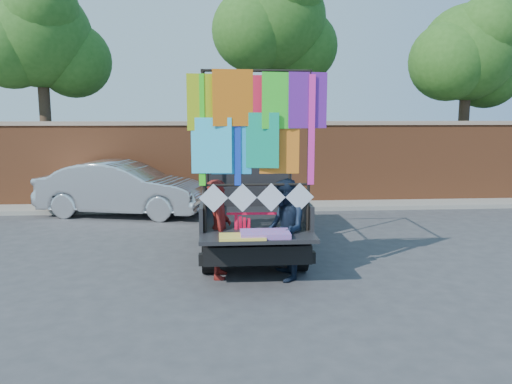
{
  "coord_description": "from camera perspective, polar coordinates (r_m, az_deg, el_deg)",
  "views": [
    {
      "loc": [
        -0.91,
        -8.55,
        2.86
      ],
      "look_at": [
        -0.27,
        0.15,
        1.47
      ],
      "focal_mm": 35.0,
      "sensor_mm": 36.0,
      "label": 1
    }
  ],
  "objects": [
    {
      "name": "tree_right",
      "position": [
        18.77,
        23.21,
        14.09
      ],
      "size": [
        4.2,
        3.3,
        6.62
      ],
      "color": "#38281C",
      "rests_on": "ground"
    },
    {
      "name": "streamer_bundle",
      "position": [
        8.6,
        -1.12,
        -3.64
      ],
      "size": [
        0.86,
        0.08,
        0.6
      ],
      "color": "red",
      "rests_on": "ground"
    },
    {
      "name": "tree_left",
      "position": [
        17.72,
        -23.43,
        15.61
      ],
      "size": [
        4.2,
        3.3,
        7.05
      ],
      "color": "#38281C",
      "rests_on": "ground"
    },
    {
      "name": "sedan",
      "position": [
        14.52,
        -15.0,
        0.41
      ],
      "size": [
        4.88,
        2.6,
        1.53
      ],
      "primitive_type": "imported",
      "rotation": [
        0.0,
        0.0,
        1.35
      ],
      "color": "silver",
      "rests_on": "ground"
    },
    {
      "name": "tree_mid",
      "position": [
        17.01,
        2.47,
        18.61
      ],
      "size": [
        4.2,
        3.3,
        7.73
      ],
      "color": "#38281C",
      "rests_on": "ground"
    },
    {
      "name": "man",
      "position": [
        8.59,
        3.3,
        -4.33
      ],
      "size": [
        0.7,
        0.88,
        1.76
      ],
      "primitive_type": "imported",
      "rotation": [
        0.0,
        0.0,
        -1.53
      ],
      "color": "#141F32",
      "rests_on": "ground"
    },
    {
      "name": "brick_wall",
      "position": [
        15.65,
        -0.89,
        3.39
      ],
      "size": [
        30.0,
        0.45,
        2.61
      ],
      "color": "brown",
      "rests_on": "ground"
    },
    {
      "name": "ground",
      "position": [
        9.06,
        1.77,
        -9.39
      ],
      "size": [
        90.0,
        90.0,
        0.0
      ],
      "primitive_type": "plane",
      "color": "#38383A",
      "rests_on": "ground"
    },
    {
      "name": "pickup_truck",
      "position": [
        11.15,
        -0.99,
        -1.11
      ],
      "size": [
        2.25,
        5.65,
        3.56
      ],
      "color": "black",
      "rests_on": "ground"
    },
    {
      "name": "woman",
      "position": [
        8.72,
        -4.23,
        -4.22
      ],
      "size": [
        0.46,
        0.66,
        1.73
      ],
      "primitive_type": "imported",
      "rotation": [
        0.0,
        0.0,
        1.5
      ],
      "color": "maroon",
      "rests_on": "ground"
    },
    {
      "name": "curb",
      "position": [
        15.13,
        -0.72,
        -1.65
      ],
      "size": [
        30.0,
        1.2,
        0.12
      ],
      "primitive_type": "cube",
      "color": "gray",
      "rests_on": "ground"
    }
  ]
}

